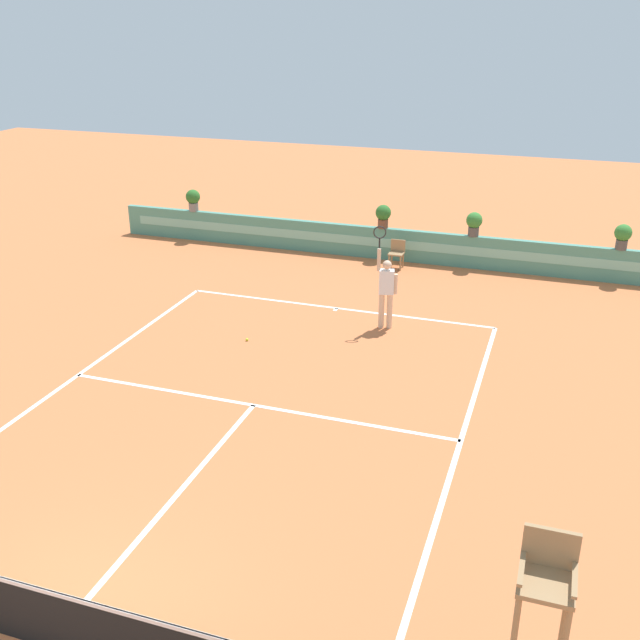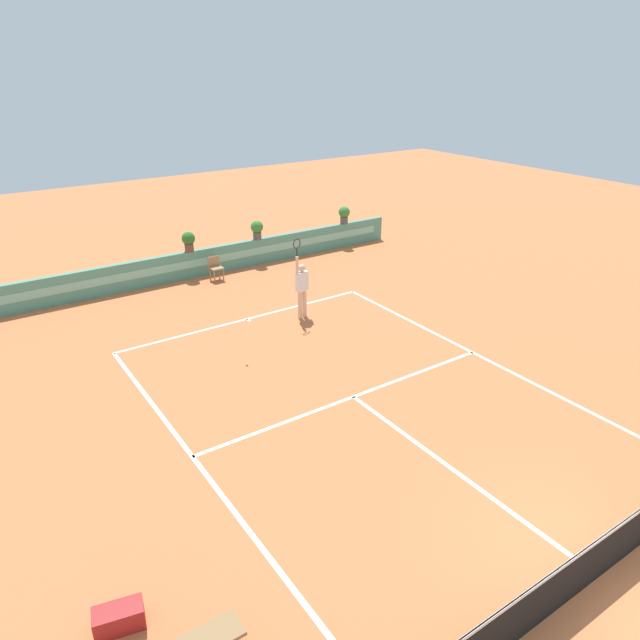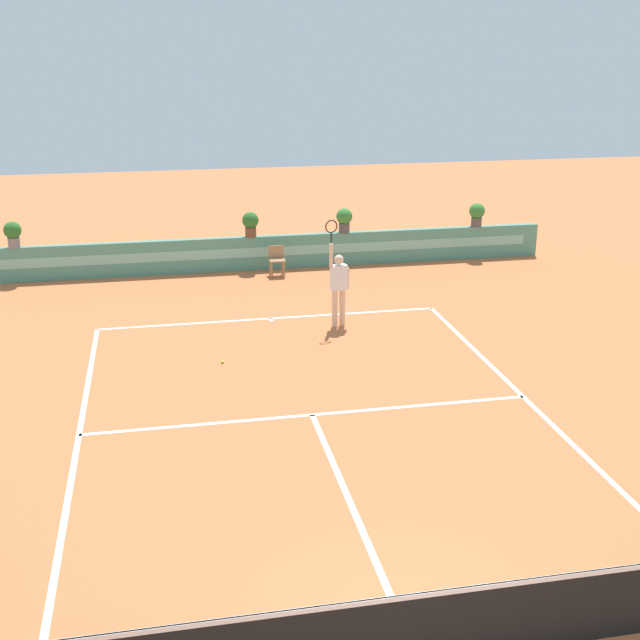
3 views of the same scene
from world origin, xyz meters
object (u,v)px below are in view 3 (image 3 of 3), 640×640
(ball_kid_chair, at_px, (277,259))
(tennis_player, at_px, (338,284))
(potted_plant_centre, at_px, (250,223))
(potted_plant_right, at_px, (344,219))
(potted_plant_far_right, at_px, (477,213))
(tennis_ball_near_baseline, at_px, (223,362))
(potted_plant_far_left, at_px, (13,233))

(ball_kid_chair, xyz_separation_m, tennis_player, (0.80, -4.60, 0.57))
(potted_plant_centre, relative_size, potted_plant_right, 1.00)
(tennis_player, distance_m, potted_plant_right, 5.52)
(potted_plant_far_right, bearing_deg, tennis_player, -135.87)
(potted_plant_centre, height_order, potted_plant_far_right, same)
(tennis_player, relative_size, potted_plant_far_right, 3.57)
(tennis_ball_near_baseline, xyz_separation_m, potted_plant_far_left, (-5.10, 7.17, 1.38))
(potted_plant_far_right, bearing_deg, ball_kid_chair, -173.37)
(tennis_player, relative_size, potted_plant_centre, 3.57)
(ball_kid_chair, height_order, tennis_player, tennis_player)
(ball_kid_chair, bearing_deg, potted_plant_centre, 131.31)
(tennis_player, xyz_separation_m, potted_plant_right, (1.35, 5.34, 0.36))
(ball_kid_chair, distance_m, tennis_player, 4.71)
(potted_plant_right, xyz_separation_m, potted_plant_far_right, (4.15, 0.00, 0.00))
(potted_plant_right, height_order, potted_plant_far_left, same)
(potted_plant_centre, distance_m, potted_plant_right, 2.79)
(potted_plant_centre, relative_size, potted_plant_far_left, 1.00)
(potted_plant_centre, bearing_deg, tennis_player, -74.91)
(tennis_ball_near_baseline, bearing_deg, ball_kid_chair, 71.91)
(ball_kid_chair, xyz_separation_m, potted_plant_far_right, (6.30, 0.73, 0.93))
(ball_kid_chair, height_order, tennis_ball_near_baseline, ball_kid_chair)
(potted_plant_centre, xyz_separation_m, potted_plant_far_right, (6.94, 0.00, 0.00))
(potted_plant_right, distance_m, potted_plant_far_left, 9.35)
(ball_kid_chair, bearing_deg, potted_plant_far_left, 174.20)
(ball_kid_chair, relative_size, tennis_player, 0.33)
(tennis_ball_near_baseline, height_order, potted_plant_right, potted_plant_right)
(ball_kid_chair, height_order, potted_plant_far_right, potted_plant_far_right)
(tennis_player, bearing_deg, potted_plant_far_left, 146.31)
(ball_kid_chair, bearing_deg, potted_plant_right, 18.84)
(tennis_player, height_order, potted_plant_right, tennis_player)
(potted_plant_centre, distance_m, potted_plant_far_left, 6.56)
(potted_plant_centre, bearing_deg, potted_plant_right, 0.00)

